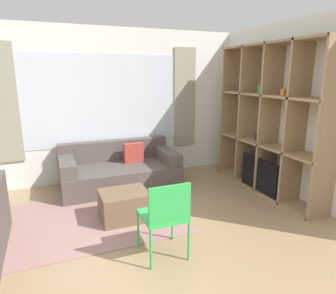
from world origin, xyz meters
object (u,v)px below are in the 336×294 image
object	(u,v)px
shelving_unit	(271,122)
folding_chair	(165,213)
couch_main	(120,171)
ottoman	(124,205)

from	to	relation	value
shelving_unit	folding_chair	bearing A→B (deg)	-153.25
couch_main	folding_chair	bearing A→B (deg)	-90.95
folding_chair	ottoman	bearing A→B (deg)	-79.70
shelving_unit	couch_main	world-z (taller)	shelving_unit
couch_main	folding_chair	size ratio (longest dim) A/B	2.25
ottoman	folding_chair	xyz separation A→B (m)	(0.19, -1.03, 0.32)
couch_main	folding_chair	distance (m)	2.27
couch_main	folding_chair	xyz separation A→B (m)	(-0.04, -2.25, 0.24)
shelving_unit	couch_main	bearing A→B (deg)	154.09
couch_main	ottoman	size ratio (longest dim) A/B	3.10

